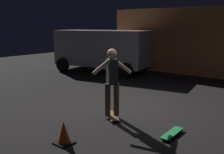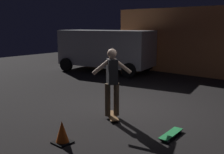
# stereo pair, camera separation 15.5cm
# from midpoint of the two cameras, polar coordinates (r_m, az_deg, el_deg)

# --- Properties ---
(ground_plane) EXTENTS (28.00, 28.00, 0.00)m
(ground_plane) POSITION_cam_midpoint_polar(r_m,az_deg,el_deg) (7.43, 3.78, -6.83)
(ground_plane) COLOR black
(parked_van) EXTENTS (4.88, 2.96, 2.03)m
(parked_van) POSITION_cam_midpoint_polar(r_m,az_deg,el_deg) (13.18, -2.39, 6.26)
(parked_van) COLOR #B2B2B7
(parked_van) RESTS_ON ground_plane
(skateboard_ridden) EXTENTS (0.74, 0.64, 0.07)m
(skateboard_ridden) POSITION_cam_midpoint_polar(r_m,az_deg,el_deg) (6.69, -0.67, -8.39)
(skateboard_ridden) COLOR olive
(skateboard_ridden) RESTS_ON ground_plane
(skateboard_spare) EXTENTS (0.25, 0.79, 0.07)m
(skateboard_spare) POSITION_cam_midpoint_polar(r_m,az_deg,el_deg) (5.80, 12.07, -11.80)
(skateboard_spare) COLOR green
(skateboard_spare) RESTS_ON ground_plane
(skater) EXTENTS (0.68, 0.83, 1.67)m
(skater) POSITION_cam_midpoint_polar(r_m,az_deg,el_deg) (6.42, -0.69, -0.12)
(skater) COLOR brown
(skater) RESTS_ON skateboard_ridden
(traffic_cone) EXTENTS (0.34, 0.34, 0.46)m
(traffic_cone) POSITION_cam_midpoint_polar(r_m,az_deg,el_deg) (5.37, -11.21, -11.88)
(traffic_cone) COLOR black
(traffic_cone) RESTS_ON ground_plane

